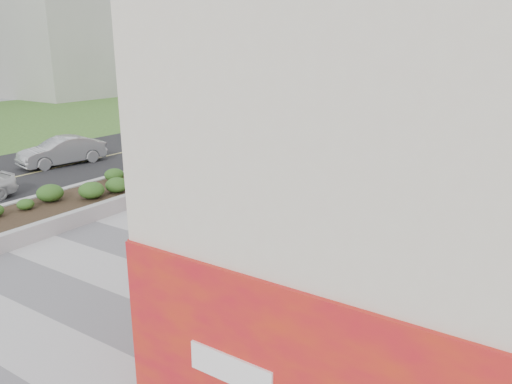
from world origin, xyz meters
TOP-DOWN VIEW (x-y plane):
  - ground at (0.00, 0.00)m, footprint 160.00×160.00m
  - walkway at (0.00, 3.00)m, footprint 8.00×36.00m
  - building at (6.98, 8.98)m, footprint 6.04×24.08m
  - planter at (-5.50, 7.00)m, footprint 3.00×18.00m
  - street at (-12.00, 7.00)m, footprint 10.00×40.00m
  - traffic_signal_near at (-7.23, 17.50)m, footprint 0.33×0.28m
  - traffic_signal_far at (-16.43, 17.00)m, footprint 0.33×0.28m
  - distant_bldg_north_l at (-5.00, 55.00)m, footprint 16.00×12.00m
  - manhole_cover at (0.50, 3.00)m, footprint 0.44×0.44m
  - skateboarder at (-0.06, 5.81)m, footprint 0.59×0.75m
  - car_silver at (-12.29, 7.40)m, footprint 2.31×4.46m
  - car_dark at (-9.58, 15.77)m, footprint 2.10×4.79m

SIDE VIEW (x-z plane):
  - ground at x=0.00m, z-range 0.00..0.00m
  - street at x=-12.00m, z-range 0.00..0.00m
  - manhole_cover at x=0.50m, z-range 0.00..0.01m
  - walkway at x=0.00m, z-range 0.00..0.01m
  - planter at x=-5.50m, z-range -0.03..0.87m
  - car_dark at x=-9.58m, z-range 0.00..1.37m
  - car_silver at x=-12.29m, z-range 0.00..1.40m
  - skateboarder at x=-0.06m, z-range 0.01..1.56m
  - traffic_signal_near at x=-7.23m, z-range 0.66..4.86m
  - traffic_signal_far at x=-16.43m, z-range 0.66..4.86m
  - building at x=6.98m, z-range -0.02..7.98m
  - distant_bldg_north_l at x=-5.00m, z-range 0.00..20.00m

